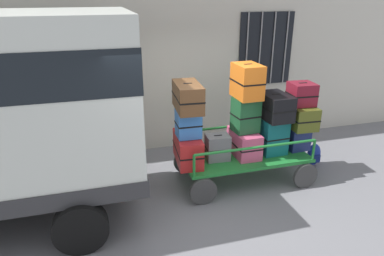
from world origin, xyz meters
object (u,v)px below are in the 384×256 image
suitcase_center_middle (246,115)px  suitcase_center_top (247,81)px  suitcase_right_bottom (295,137)px  suitcase_center_bottom (244,143)px  suitcase_midright_middle (275,106)px  suitcase_left_middle (188,124)px  suitcase_midright_bottom (271,134)px  suitcase_left_bottom (188,149)px  backpack (314,155)px  suitcase_left_top (188,97)px  luggage_cart (244,160)px  suitcase_right_middle (300,116)px  suitcase_midleft_bottom (218,147)px  suitcase_right_top (302,94)px

suitcase_center_middle → suitcase_center_top: size_ratio=1.03×
suitcase_right_bottom → suitcase_center_bottom: bearing=-179.4°
suitcase_midright_middle → suitcase_center_top: bearing=171.8°
suitcase_left_middle → suitcase_midright_bottom: suitcase_left_middle is taller
suitcase_center_middle → suitcase_right_bottom: bearing=0.2°
suitcase_left_middle → suitcase_center_middle: suitcase_center_middle is taller
suitcase_left_bottom → backpack: bearing=2.7°
suitcase_left_middle → suitcase_center_middle: bearing=2.3°
suitcase_left_bottom → suitcase_left_top: bearing=-90.0°
suitcase_left_middle → suitcase_center_top: 1.18m
suitcase_center_middle → backpack: size_ratio=1.33×
luggage_cart → suitcase_left_top: 1.58m
backpack → suitcase_right_bottom: bearing=-168.2°
suitcase_left_top → suitcase_right_middle: 2.07m
suitcase_midleft_bottom → suitcase_center_middle: size_ratio=0.75×
suitcase_right_top → suitcase_right_bottom: bearing=90.0°
suitcase_center_top → suitcase_midright_bottom: suitcase_center_top is taller
suitcase_left_middle → suitcase_right_middle: 2.01m
suitcase_left_top → suitcase_midright_middle: (1.51, -0.04, -0.28)m
suitcase_left_middle → suitcase_left_top: size_ratio=0.57×
luggage_cart → suitcase_center_middle: suitcase_center_middle is taller
luggage_cart → backpack: 1.55m
luggage_cart → suitcase_right_middle: (1.01, -0.03, 0.72)m
luggage_cart → suitcase_left_top: size_ratio=2.91×
suitcase_center_top → backpack: suitcase_center_top is taller
suitcase_center_middle → suitcase_left_bottom: bearing=-179.6°
suitcase_center_bottom → suitcase_right_top: 1.29m
suitcase_midright_bottom → suitcase_right_bottom: 0.51m
suitcase_center_top → suitcase_right_bottom: suitcase_center_top is taller
suitcase_center_bottom → suitcase_midright_bottom: (0.50, 0.01, 0.10)m
suitcase_midleft_bottom → suitcase_center_middle: suitcase_center_middle is taller
suitcase_left_top → backpack: bearing=3.0°
suitcase_left_middle → suitcase_center_bottom: bearing=1.8°
luggage_cart → suitcase_midleft_bottom: 0.59m
suitcase_left_top → suitcase_midright_middle: 1.54m
suitcase_left_middle → suitcase_midright_middle: 1.52m
luggage_cart → suitcase_left_middle: (-1.01, -0.01, 0.79)m
suitcase_left_top → suitcase_midleft_bottom: 1.04m
luggage_cart → suitcase_left_bottom: suitcase_left_bottom is taller
suitcase_left_middle → backpack: size_ratio=1.01×
suitcase_center_middle → luggage_cart: bearing=-90.0°
suitcase_midright_middle → suitcase_left_top: bearing=178.4°
suitcase_center_middle → suitcase_left_middle: bearing=-177.7°
suitcase_right_top → suitcase_left_top: bearing=179.5°
suitcase_midright_middle → suitcase_right_top: suitcase_right_top is taller
suitcase_center_middle → suitcase_right_top: bearing=-2.0°
luggage_cart → suitcase_right_top: size_ratio=5.14×
backpack → suitcase_center_bottom: bearing=-175.5°
luggage_cart → suitcase_midleft_bottom: (-0.50, -0.03, 0.31)m
suitcase_midright_bottom → suitcase_midright_middle: (-0.00, -0.06, 0.53)m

